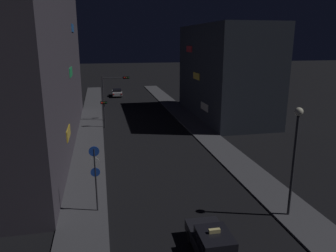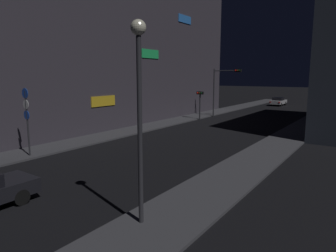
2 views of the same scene
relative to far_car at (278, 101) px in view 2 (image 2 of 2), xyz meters
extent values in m
cube|color=#424247|center=(-4.48, -22.37, -0.67)|extent=(2.92, 69.43, 0.12)
cube|color=#424247|center=(8.36, -22.37, -0.67)|extent=(2.92, 69.43, 0.12)
cube|color=#3D3842|center=(-10.73, -28.50, 7.26)|extent=(9.59, 34.20, 15.99)
cube|color=yellow|center=(-5.90, -35.34, 2.14)|extent=(0.08, 2.80, 0.90)
cube|color=#26CC66|center=(-5.90, -28.50, 6.62)|extent=(0.08, 2.80, 0.90)
cube|color=#337FE5|center=(-5.90, -21.66, 11.10)|extent=(0.08, 2.80, 0.90)
cube|color=white|center=(9.78, -24.01, 1.51)|extent=(0.08, 2.80, 0.90)
cube|color=yellow|center=(9.78, -20.17, 5.01)|extent=(0.08, 2.80, 0.90)
cube|color=red|center=(9.78, -16.33, 8.50)|extent=(0.08, 2.80, 0.90)
cylinder|color=black|center=(1.20, -48.14, -0.41)|extent=(0.23, 0.64, 0.64)
cylinder|color=black|center=(2.80, -48.16, -0.41)|extent=(0.23, 0.64, 0.64)
cube|color=#B7B7BC|center=(0.00, 0.05, -0.11)|extent=(1.86, 4.43, 0.60)
cube|color=black|center=(0.00, -0.15, 0.44)|extent=(1.61, 2.00, 0.50)
cube|color=red|center=(-0.78, -2.16, -0.01)|extent=(0.24, 0.06, 0.16)
cube|color=red|center=(0.72, -2.18, -0.01)|extent=(0.24, 0.06, 0.16)
cylinder|color=black|center=(-0.78, 1.42, -0.41)|extent=(0.23, 0.64, 0.64)
cylinder|color=black|center=(0.82, 1.40, -0.41)|extent=(0.23, 0.64, 0.64)
cylinder|color=black|center=(-0.82, -1.30, -0.41)|extent=(0.23, 0.64, 0.64)
cylinder|color=black|center=(0.78, -1.33, -0.41)|extent=(0.23, 0.64, 0.64)
cylinder|color=#2D2D33|center=(-2.77, -19.71, 2.24)|extent=(0.16, 0.16, 5.95)
cylinder|color=#2D2D33|center=(-1.23, -19.71, 4.97)|extent=(3.08, 0.10, 0.10)
cube|color=black|center=(0.31, -19.71, 4.97)|extent=(0.80, 0.28, 0.32)
sphere|color=red|center=(0.06, -19.89, 4.97)|extent=(0.20, 0.20, 0.20)
sphere|color=#3F2D0C|center=(0.31, -19.89, 4.97)|extent=(0.20, 0.20, 0.20)
sphere|color=#0C3319|center=(0.56, -19.89, 4.97)|extent=(0.20, 0.20, 0.20)
cylinder|color=#2D2D33|center=(-2.77, -23.27, 0.96)|extent=(0.16, 0.16, 3.39)
cube|color=black|center=(-2.77, -23.27, 2.41)|extent=(0.80, 0.28, 0.32)
sphere|color=red|center=(-3.02, -23.45, 2.41)|extent=(0.20, 0.20, 0.20)
sphere|color=#3F2D0C|center=(-2.77, -23.45, 2.41)|extent=(0.20, 0.20, 0.20)
sphere|color=#0C3319|center=(-2.52, -23.45, 2.41)|extent=(0.20, 0.20, 0.20)
cylinder|color=#2D2D33|center=(-3.63, -43.89, 1.42)|extent=(0.10, 0.10, 4.06)
cylinder|color=blue|center=(-3.63, -43.91, 3.30)|extent=(0.62, 0.03, 0.62)
cylinder|color=white|center=(-3.63, -43.91, 2.62)|extent=(0.58, 0.03, 0.58)
cylinder|color=blue|center=(-3.63, -43.91, 1.96)|extent=(0.57, 0.03, 0.57)
cylinder|color=#2D2D33|center=(7.80, -46.76, 2.48)|extent=(0.16, 0.16, 6.18)
sphere|color=#EAE5C6|center=(7.80, -46.76, 5.82)|extent=(0.49, 0.49, 0.49)
camera|label=1|loc=(-3.04, -62.66, 9.69)|focal=34.60mm
camera|label=2|loc=(14.09, -54.28, 4.34)|focal=32.52mm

